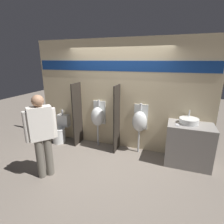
{
  "coord_description": "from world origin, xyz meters",
  "views": [
    {
      "loc": [
        1.3,
        -3.47,
        2.22
      ],
      "look_at": [
        0.0,
        0.17,
        1.05
      ],
      "focal_mm": 28.0,
      "sensor_mm": 36.0,
      "label": 1
    }
  ],
  "objects_px": {
    "urinal_far": "(140,121)",
    "sink_basin": "(189,121)",
    "urinal_near_counter": "(98,117)",
    "person_in_vest": "(42,134)",
    "toilet": "(60,131)",
    "cell_phone": "(177,125)"
  },
  "relations": [
    {
      "from": "sink_basin",
      "to": "person_in_vest",
      "type": "xyz_separation_m",
      "value": [
        -2.6,
        -1.44,
        -0.08
      ]
    },
    {
      "from": "sink_basin",
      "to": "urinal_far",
      "type": "distance_m",
      "value": 1.08
    },
    {
      "from": "cell_phone",
      "to": "urinal_near_counter",
      "type": "bearing_deg",
      "value": 171.84
    },
    {
      "from": "sink_basin",
      "to": "toilet",
      "type": "bearing_deg",
      "value": -179.1
    },
    {
      "from": "toilet",
      "to": "person_in_vest",
      "type": "height_order",
      "value": "person_in_vest"
    },
    {
      "from": "person_in_vest",
      "to": "cell_phone",
      "type": "bearing_deg",
      "value": -21.86
    },
    {
      "from": "urinal_near_counter",
      "to": "urinal_far",
      "type": "relative_size",
      "value": 1.0
    },
    {
      "from": "sink_basin",
      "to": "toilet",
      "type": "distance_m",
      "value": 3.31
    },
    {
      "from": "urinal_far",
      "to": "person_in_vest",
      "type": "bearing_deg",
      "value": -135.01
    },
    {
      "from": "urinal_far",
      "to": "person_in_vest",
      "type": "distance_m",
      "value": 2.18
    },
    {
      "from": "sink_basin",
      "to": "person_in_vest",
      "type": "relative_size",
      "value": 0.24
    },
    {
      "from": "urinal_far",
      "to": "urinal_near_counter",
      "type": "bearing_deg",
      "value": 180.0
    },
    {
      "from": "urinal_near_counter",
      "to": "toilet",
      "type": "distance_m",
      "value": 1.21
    },
    {
      "from": "cell_phone",
      "to": "person_in_vest",
      "type": "distance_m",
      "value": 2.68
    },
    {
      "from": "cell_phone",
      "to": "toilet",
      "type": "bearing_deg",
      "value": 177.59
    },
    {
      "from": "urinal_far",
      "to": "sink_basin",
      "type": "bearing_deg",
      "value": -5.27
    },
    {
      "from": "cell_phone",
      "to": "urinal_far",
      "type": "distance_m",
      "value": 0.88
    },
    {
      "from": "cell_phone",
      "to": "sink_basin",
      "type": "bearing_deg",
      "value": 38.08
    },
    {
      "from": "urinal_near_counter",
      "to": "person_in_vest",
      "type": "distance_m",
      "value": 1.6
    },
    {
      "from": "toilet",
      "to": "sink_basin",
      "type": "bearing_deg",
      "value": 0.9
    },
    {
      "from": "sink_basin",
      "to": "urinal_near_counter",
      "type": "height_order",
      "value": "urinal_near_counter"
    },
    {
      "from": "urinal_far",
      "to": "toilet",
      "type": "bearing_deg",
      "value": -176.1
    }
  ]
}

